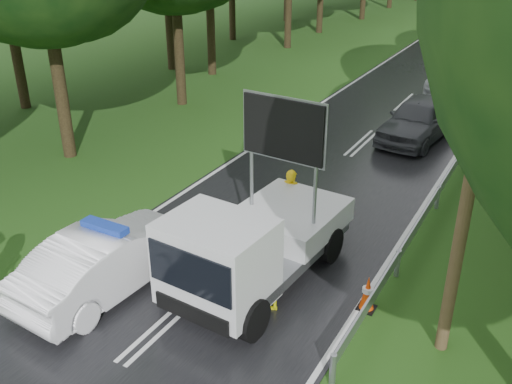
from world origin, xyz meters
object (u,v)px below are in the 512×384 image
Objects in this scene: police_sedan at (109,259)px; queue_car_fourth at (505,19)px; barrier at (220,276)px; officer at (291,198)px; work_truck at (251,244)px; queue_car_second at (455,77)px; civilian at (204,281)px; queue_car_third at (494,47)px; queue_car_first at (419,119)px.

queue_car_fourth is at bearing -90.84° from police_sedan.
officer reaches higher than barrier.
queue_car_second is (0.54, 19.25, -0.44)m from work_truck.
police_sedan is 2.47m from civilian.
police_sedan is at bearing -90.85° from queue_car_third.
work_truck reaches higher than officer.
barrier is 28.17m from queue_car_third.
queue_car_third is at bearing -91.37° from queue_car_fourth.
civilian is at bearing -96.62° from queue_car_fourth.
barrier is 0.53m from civilian.
barrier is (2.54, 0.64, 0.01)m from police_sedan.
work_truck is 3.19× the size of officer.
queue_car_fourth is at bearing -92.03° from officer.
queue_car_third reaches higher than queue_car_second.
queue_car_fourth is at bearing 97.55° from queue_car_first.
police_sedan is at bearing -94.70° from queue_car_second.
civilian is at bearing 91.83° from officer.
police_sedan is 39.54m from queue_car_fourth.
officer is 4.51m from civilian.
police_sedan is 21.11m from queue_car_second.
queue_car_second reaches higher than barrier.
queue_car_third is at bearing -94.06° from police_sedan.
civilian reaches higher than queue_car_second.
queue_car_first reaches higher than queue_car_third.
queue_car_second is (1.03, 16.21, -0.15)m from officer.
police_sedan is 2.03× the size of barrier.
queue_car_second is (0.76, 20.21, -0.09)m from barrier.
work_truck is at bearing 98.43° from officer.
police_sedan reaches higher than queue_car_fourth.
officer is 16.24m from queue_car_second.
queue_car_first is at bearing 90.32° from work_truck.
queue_car_third is 1.11× the size of queue_car_fourth.
officer is at bearing -112.37° from police_sedan.
queue_car_third is (1.15, 27.18, -0.34)m from work_truck.
queue_car_first is at bearing 63.97° from barrier.
queue_car_second is at bearing -87.48° from queue_car_third.
queue_car_second is at bearing 66.32° from barrier.
queue_car_fourth reaches higher than queue_car_second.
queue_car_second is (-0.22, 7.72, -0.13)m from queue_car_first.
queue_car_third is at bearing 89.94° from queue_car_second.
officer reaches higher than queue_car_second.
work_truck is 1.50m from civilian.
work_truck is at bearing -87.34° from queue_car_second.
police_sedan is 13.59m from queue_car_first.
civilian is (0.20, -4.50, 0.08)m from officer.
queue_car_second is 0.94× the size of queue_car_fourth.
barrier is at bearing -98.34° from work_truck.
civilian reaches higher than barrier.
police_sedan is 29.04m from queue_car_third.
civilian is 0.39× the size of queue_car_first.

